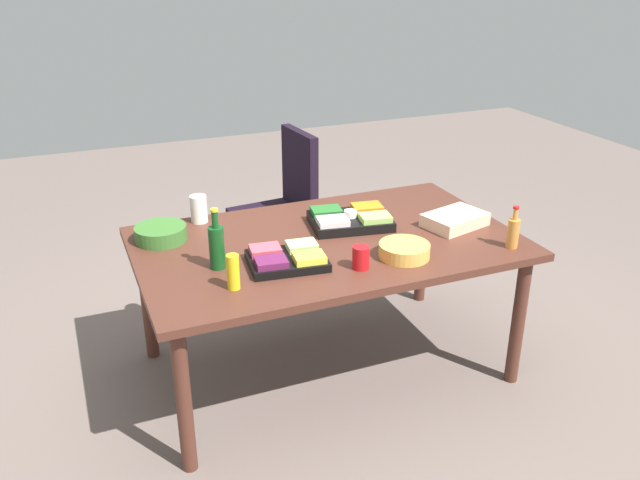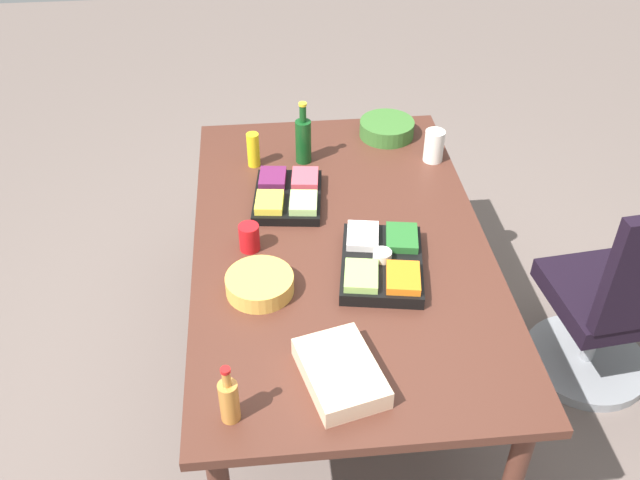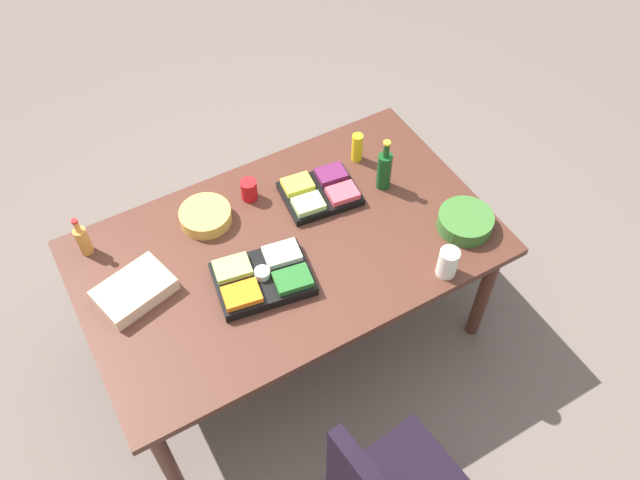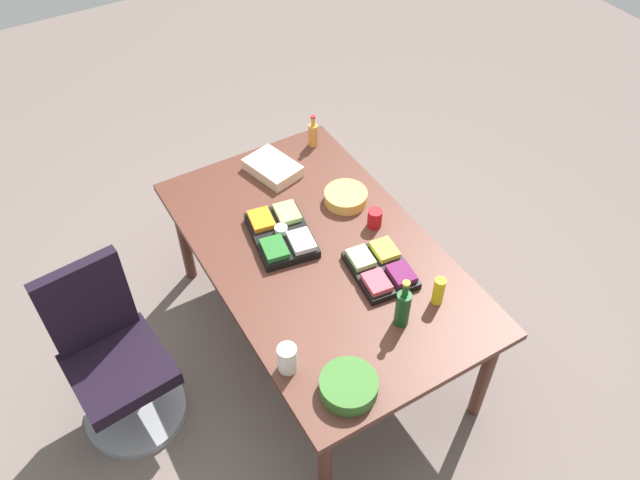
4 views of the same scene
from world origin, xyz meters
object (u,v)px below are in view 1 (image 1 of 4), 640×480
Objects in this scene: red_solo_cup at (361,257)px; mustard_bottle at (233,272)px; conference_table at (327,253)px; fruit_platter at (287,258)px; dressing_bottle at (513,232)px; chip_bowl at (404,250)px; veggie_tray at (350,219)px; office_chair at (280,224)px; wine_bottle at (217,246)px; sheet_cake at (455,220)px; mayo_jar at (199,209)px; salad_bowl at (161,233)px.

red_solo_cup is 0.60m from mustard_bottle.
fruit_platter reaches higher than conference_table.
dressing_bottle reaches higher than chip_bowl.
mustard_bottle reaches higher than chip_bowl.
veggie_tray is 1.19× the size of fruit_platter.
fruit_platter is at bearing 33.64° from conference_table.
wine_bottle is at bearing 59.77° from office_chair.
red_solo_cup is at bearing 7.24° from chip_bowl.
sheet_cake is 1.38m from mayo_jar.
office_chair is at bearing -96.68° from conference_table.
wine_bottle reaches higher than sheet_cake.
salad_bowl is at bearing -22.08° from conference_table.
sheet_cake is at bearing -151.44° from chip_bowl.
mustard_bottle reaches higher than fruit_platter.
red_solo_cup is at bearing 177.02° from mustard_bottle.
mayo_jar is at bearing -143.98° from salad_bowl.
red_solo_cup is at bearing 151.28° from fruit_platter.
fruit_platter is 0.57m from chip_bowl.
salad_bowl reaches higher than conference_table.
wine_bottle is (0.31, -0.09, 0.08)m from fruit_platter.
red_solo_cup is (0.12, 1.52, 0.43)m from office_chair.
office_chair is at bearing -94.48° from red_solo_cup.
mustard_bottle is at bearing 29.20° from conference_table.
dressing_bottle is at bearing 145.88° from mayo_jar.
salad_bowl reaches higher than sheet_cake.
wine_bottle is at bearing 16.34° from veggie_tray.
dressing_bottle reaches higher than fruit_platter.
salad_bowl is at bearing -72.61° from mustard_bottle.
mustard_bottle is (0.30, 0.14, 0.05)m from fruit_platter.
conference_table is 0.69m from mustard_bottle.
red_solo_cup is (-0.02, 0.36, 0.13)m from conference_table.
red_solo_cup is at bearing -5.24° from dressing_bottle.
office_chair is 3.95× the size of salad_bowl.
chip_bowl is (-0.27, 0.33, 0.11)m from conference_table.
veggie_tray is 1.00m from salad_bowl.
mustard_bottle is at bearing 0.01° from chip_bowl.
fruit_platter is 2.61× the size of mayo_jar.
wine_bottle reaches higher than dressing_bottle.
sheet_cake is (-0.52, 0.22, -0.00)m from veggie_tray.
conference_table is 0.26m from veggie_tray.
sheet_cake is 0.74m from red_solo_cup.
dressing_bottle is 0.68× the size of sheet_cake.
fruit_platter is at bearing 6.02° from sheet_cake.
dressing_bottle reaches higher than sheet_cake.
office_chair is 1.47m from fruit_platter.
fruit_platter is 3.55× the size of red_solo_cup.
wine_bottle is 1.20× the size of chip_bowl.
office_chair is at bearing -85.04° from chip_bowl.
wine_bottle is (0.60, 0.10, 0.19)m from conference_table.
fruit_platter is 1.58× the size of chip_bowl.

